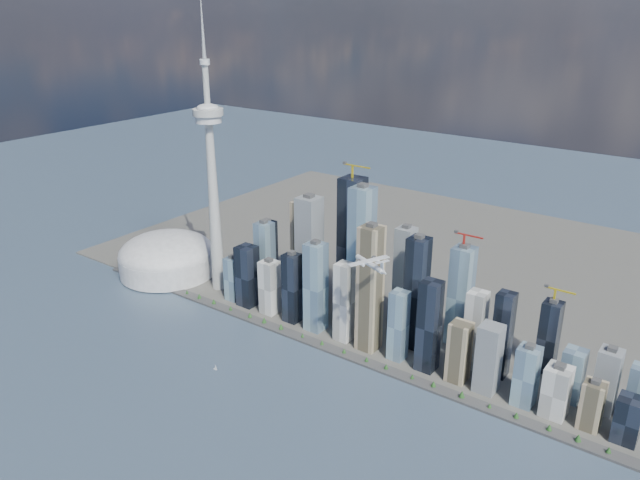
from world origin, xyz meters
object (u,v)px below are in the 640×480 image
Objects in this scene: needle_tower at (212,176)px; airplane at (370,264)px; sailboat_west at (215,368)px; dome_stadium at (167,257)px.

needle_tower is 7.55× the size of airplane.
sailboat_west is (204.85, -215.30, -232.42)m from needle_tower.
sailboat_west is at bearing -46.43° from needle_tower.
needle_tower is 241.40m from dome_stadium.
dome_stadium is 18.75× the size of sailboat_west.
airplane is at bearing -12.95° from needle_tower.
airplane is at bearing 31.08° from sailboat_west.
dome_stadium reaches higher than sailboat_west.
sailboat_west is (-205.36, -120.96, -189.07)m from airplane.
airplane is (410.20, -94.34, -43.35)m from needle_tower.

